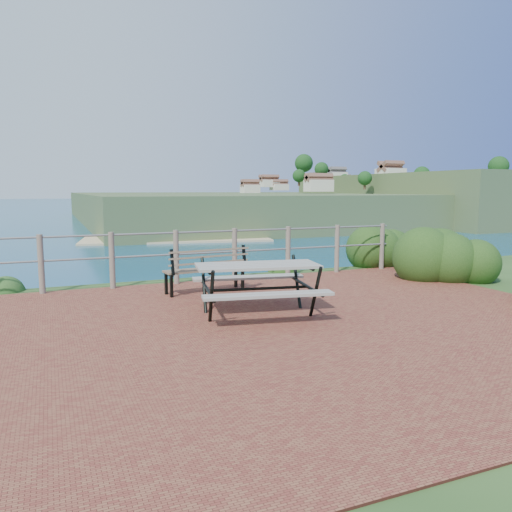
{
  "coord_description": "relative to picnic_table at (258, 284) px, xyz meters",
  "views": [
    {
      "loc": [
        -2.13,
        -5.65,
        1.76
      ],
      "look_at": [
        0.76,
        1.33,
        0.75
      ],
      "focal_mm": 35.0,
      "sensor_mm": 36.0,
      "label": 1
    }
  ],
  "objects": [
    {
      "name": "shrub_right_front",
      "position": [
        4.51,
        0.96,
        -0.46
      ],
      "size": [
        1.44,
        1.44,
        2.04
      ],
      "primitive_type": "ellipsoid",
      "color": "#1A3B12",
      "rests_on": "ground"
    },
    {
      "name": "picnic_table",
      "position": [
        0.0,
        0.0,
        0.0
      ],
      "size": [
        1.78,
        1.45,
        0.71
      ],
      "rotation": [
        0.0,
        0.0,
        -0.18
      ],
      "color": "gray",
      "rests_on": "ground"
    },
    {
      "name": "distant_bay",
      "position": [
        172.57,
        201.95,
        -1.98
      ],
      "size": [
        290.0,
        232.36,
        24.0
      ],
      "color": "#395329",
      "rests_on": "ground"
    },
    {
      "name": "ground",
      "position": [
        -0.5,
        -0.66,
        -0.46
      ],
      "size": [
        10.0,
        7.0,
        0.12
      ],
      "primitive_type": "cube",
      "color": "brown",
      "rests_on": "ground"
    },
    {
      "name": "shrub_lip_west",
      "position": [
        -3.4,
        3.23,
        -0.46
      ],
      "size": [
        0.69,
        0.69,
        0.4
      ],
      "primitive_type": "ellipsoid",
      "color": "#26501E",
      "rests_on": "ground"
    },
    {
      "name": "ocean",
      "position": [
        -0.5,
        199.34,
        -0.46
      ],
      "size": [
        1200.0,
        1200.0,
        0.0
      ],
      "primitive_type": "plane",
      "color": "#135B73",
      "rests_on": "ground"
    },
    {
      "name": "shrub_right_edge",
      "position": [
        4.48,
        3.05,
        -0.46
      ],
      "size": [
        1.11,
        1.11,
        1.58
      ],
      "primitive_type": "ellipsoid",
      "color": "#1A3B12",
      "rests_on": "ground"
    },
    {
      "name": "park_bench",
      "position": [
        -0.23,
        1.77,
        0.07
      ],
      "size": [
        1.44,
        0.51,
        0.79
      ],
      "rotation": [
        0.0,
        0.0,
        0.11
      ],
      "color": "brown",
      "rests_on": "ground"
    },
    {
      "name": "shrub_lip_east",
      "position": [
        2.13,
        3.31,
        -0.46
      ],
      "size": [
        0.67,
        0.67,
        0.37
      ],
      "primitive_type": "ellipsoid",
      "color": "#1A3B12",
      "rests_on": "ground"
    },
    {
      "name": "safety_railing",
      "position": [
        -0.5,
        2.69,
        0.12
      ],
      "size": [
        9.4,
        0.1,
        1.0
      ],
      "color": "#6B5B4C",
      "rests_on": "ground"
    }
  ]
}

